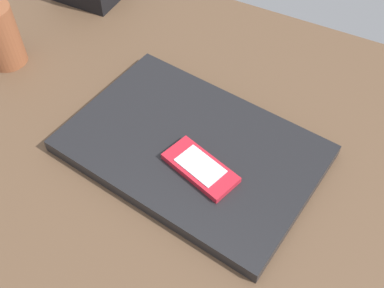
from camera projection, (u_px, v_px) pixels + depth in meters
The scene contains 4 objects.
desk_surface at pixel (148, 153), 69.85cm from camera, with size 120.00×80.00×3.00cm, color brown.
laptop_closed at pixel (192, 148), 67.23cm from camera, with size 35.14×23.67×2.03cm, color black.
cell_phone_on_laptop at pixel (200, 168), 63.17cm from camera, with size 11.43×7.72×1.05cm.
pen_cup at pixel (0, 36), 76.72cm from camera, with size 6.25×6.25×10.60cm, color brown.
Camera 1 is at (25.91, -35.14, 56.45)cm, focal length 43.83 mm.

